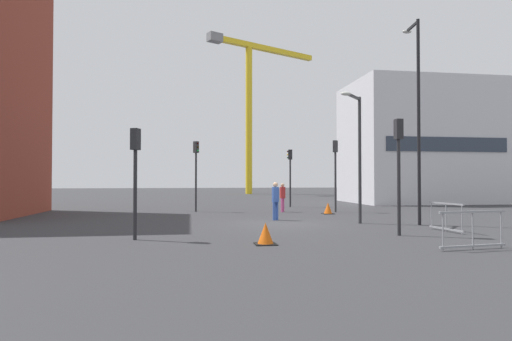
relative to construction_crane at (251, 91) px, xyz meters
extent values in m
plane|color=#333335|center=(-4.28, -38.61, -13.92)|extent=(160.00, 160.00, 0.00)
cube|color=silver|center=(11.18, -23.14, -8.87)|extent=(11.84, 8.13, 10.10)
cube|color=#2D3847|center=(11.18, -27.24, -9.30)|extent=(9.94, 0.08, 1.10)
cylinder|color=yellow|center=(-0.37, -0.18, -4.06)|extent=(0.90, 0.90, 19.73)
cube|color=yellow|center=(2.22, 1.09, 6.21)|extent=(15.10, 7.89, 0.70)
cube|color=slate|center=(-5.10, -2.50, 6.21)|extent=(2.14, 1.87, 1.10)
cylinder|color=black|center=(1.57, -39.94, -9.47)|extent=(0.14, 0.14, 8.90)
cube|color=black|center=(1.64, -39.34, -5.12)|extent=(0.24, 1.22, 0.10)
ellipsoid|color=silver|center=(1.71, -38.73, -5.14)|extent=(0.44, 0.24, 0.16)
cylinder|color=#2D2D30|center=(-0.71, -38.96, -11.11)|extent=(0.14, 0.14, 5.63)
cube|color=#2D2D30|center=(-1.24, -39.55, -8.39)|extent=(1.14, 1.24, 0.10)
ellipsoid|color=silver|center=(-1.78, -40.13, -8.41)|extent=(0.44, 0.24, 0.16)
cylinder|color=#2D2D30|center=(-7.82, -30.85, -12.14)|extent=(0.12, 0.12, 3.57)
cube|color=#2D2D30|center=(-7.82, -30.85, -10.01)|extent=(0.36, 0.37, 0.70)
sphere|color=#390605|center=(-7.71, -30.99, -9.79)|extent=(0.11, 0.11, 0.11)
sphere|color=#3C2905|center=(-7.71, -30.99, -10.01)|extent=(0.11, 0.11, 0.11)
sphere|color=green|center=(-7.71, -30.99, -10.23)|extent=(0.11, 0.11, 0.11)
cylinder|color=#232326|center=(-0.97, -43.05, -12.24)|extent=(0.12, 0.12, 3.36)
cube|color=#232326|center=(-0.97, -43.05, -10.21)|extent=(0.25, 0.29, 0.70)
sphere|color=#390605|center=(-0.96, -42.88, -9.99)|extent=(0.11, 0.11, 0.11)
sphere|color=#F2A514|center=(-0.96, -42.88, -10.21)|extent=(0.11, 0.11, 0.11)
sphere|color=#07330F|center=(-0.96, -42.88, -10.43)|extent=(0.11, 0.11, 0.11)
cylinder|color=#232326|center=(-9.93, -42.73, -12.47)|extent=(0.12, 0.12, 2.91)
cube|color=#232326|center=(-9.93, -42.73, -10.66)|extent=(0.33, 0.35, 0.70)
sphere|color=red|center=(-9.86, -42.57, -10.44)|extent=(0.11, 0.11, 0.11)
sphere|color=#3C2905|center=(-9.86, -42.57, -10.66)|extent=(0.11, 0.11, 0.11)
sphere|color=#07330F|center=(-9.86, -42.57, -10.88)|extent=(0.11, 0.11, 0.11)
cylinder|color=#232326|center=(-1.14, -27.41, -12.24)|extent=(0.12, 0.12, 3.37)
cube|color=#232326|center=(-1.14, -27.41, -10.20)|extent=(0.31, 0.28, 0.70)
sphere|color=#390605|center=(-1.31, -27.39, -9.98)|extent=(0.11, 0.11, 0.11)
sphere|color=#F2A514|center=(-1.31, -27.39, -10.20)|extent=(0.11, 0.11, 0.11)
sphere|color=#07330F|center=(-1.31, -27.39, -10.42)|extent=(0.11, 0.11, 0.11)
cylinder|color=#2D2D30|center=(0.44, -32.47, -12.13)|extent=(0.12, 0.12, 3.59)
cube|color=#2D2D30|center=(0.44, -32.47, -9.98)|extent=(0.36, 0.37, 0.70)
sphere|color=red|center=(0.54, -32.32, -9.76)|extent=(0.11, 0.11, 0.11)
sphere|color=#3C2905|center=(0.54, -32.32, -9.98)|extent=(0.11, 0.11, 0.11)
sphere|color=#07330F|center=(0.54, -32.32, -10.20)|extent=(0.11, 0.11, 0.11)
cylinder|color=#33519E|center=(-4.20, -36.95, -13.49)|extent=(0.14, 0.14, 0.87)
cylinder|color=#33519E|center=(-4.04, -36.84, -13.49)|extent=(0.14, 0.14, 0.87)
cylinder|color=#33519E|center=(-4.12, -36.90, -12.69)|extent=(0.34, 0.34, 0.72)
sphere|color=tan|center=(-4.12, -36.90, -12.22)|extent=(0.23, 0.23, 0.23)
cylinder|color=#D14C8C|center=(-2.72, -31.95, -13.51)|extent=(0.14, 0.14, 0.82)
cylinder|color=#D14C8C|center=(-2.62, -31.78, -13.51)|extent=(0.14, 0.14, 0.82)
cylinder|color=red|center=(-2.67, -31.87, -12.76)|extent=(0.34, 0.34, 0.68)
sphere|color=tan|center=(-2.67, -31.87, -12.31)|extent=(0.22, 0.22, 0.22)
cube|color=gray|center=(1.33, -42.24, -12.87)|extent=(0.24, 1.87, 0.06)
cube|color=gray|center=(1.33, -42.24, -13.82)|extent=(0.24, 1.87, 0.06)
cylinder|color=gray|center=(1.41, -43.08, -13.40)|extent=(0.04, 0.04, 1.05)
cylinder|color=gray|center=(1.33, -42.24, -13.40)|extent=(0.04, 0.04, 1.05)
cylinder|color=gray|center=(1.24, -41.40, -13.40)|extent=(0.04, 0.04, 1.05)
cube|color=gray|center=(-0.38, -46.14, -12.87)|extent=(2.18, 0.33, 0.06)
cube|color=gray|center=(-0.38, -46.14, -13.82)|extent=(2.18, 0.33, 0.06)
cylinder|color=gray|center=(-1.36, -46.26, -13.40)|extent=(0.04, 0.04, 1.05)
cylinder|color=gray|center=(-0.38, -46.14, -13.40)|extent=(0.04, 0.04, 1.05)
cylinder|color=gray|center=(0.60, -46.02, -13.40)|extent=(0.04, 0.04, 1.05)
cube|color=black|center=(-5.92, -44.33, -13.91)|extent=(0.65, 0.65, 0.03)
cone|color=#E55B0F|center=(-5.92, -44.33, -13.59)|extent=(0.50, 0.50, 0.66)
cube|color=black|center=(-0.45, -33.73, -13.91)|extent=(0.64, 0.64, 0.03)
cone|color=#E55B0F|center=(-0.45, -33.73, -13.60)|extent=(0.49, 0.49, 0.64)
camera|label=1|loc=(-8.17, -57.00, -11.97)|focal=29.98mm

